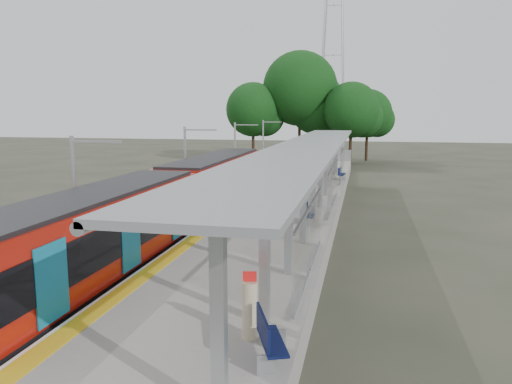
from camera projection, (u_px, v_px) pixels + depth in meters
The scene contains 15 objects.
trackbed at pixel (219, 210), 31.46m from camera, with size 3.00×70.00×0.24m, color #59544C.
platform at pixel (290, 207), 30.46m from camera, with size 6.00×50.00×1.00m, color gray.
tactile_strip at pixel (249, 198), 30.91m from camera, with size 0.60×50.00×0.02m, color gold.
end_fence at pixel (323, 155), 54.36m from camera, with size 6.00×0.10×1.20m, color #9EA0A5.
train at pixel (172, 202), 23.59m from camera, with size 2.74×27.60×3.62m.
canopy at pixel (310, 152), 25.86m from camera, with size 3.27×38.00×3.66m.
pylon at pixel (334, 30), 78.87m from camera, with size 8.00×4.00×38.00m, color #9EA0A5, non-canonical shape.
tree_cluster at pixel (312, 101), 61.47m from camera, with size 20.18×11.91×13.73m.
catenary_masts at pixel (187, 168), 30.41m from camera, with size 2.08×48.16×5.40m.
bench_near at pixel (268, 337), 10.62m from camera, with size 0.97×1.56×1.02m.
bench_mid at pixel (308, 213), 23.78m from camera, with size 0.42×1.36×0.93m.
bench_far at pixel (341, 173), 39.19m from camera, with size 0.60×1.43×0.95m.
info_pillar_near at pixel (250, 309), 11.67m from camera, with size 0.37×0.37×1.63m.
info_pillar_far at pixel (312, 180), 33.40m from camera, with size 0.38×0.38×1.68m.
litter_bin at pixel (307, 201), 27.28m from camera, with size 0.42×0.42×0.87m, color #9EA0A5.
Camera 1 is at (4.31, -9.68, 6.28)m, focal length 35.00 mm.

